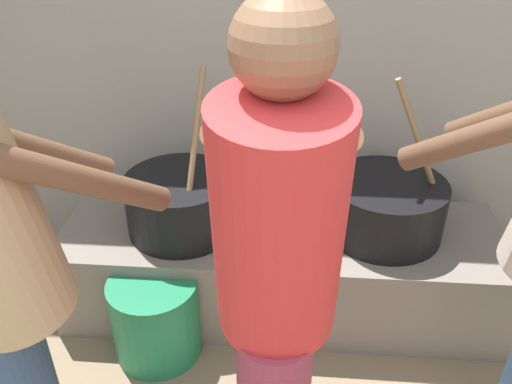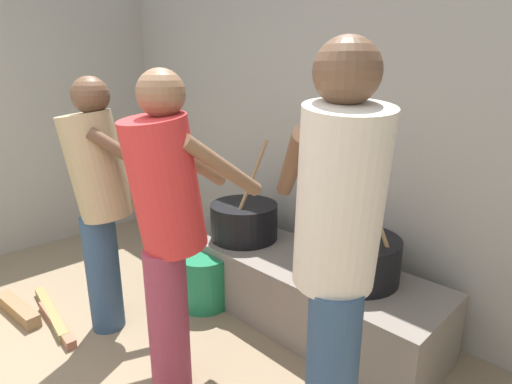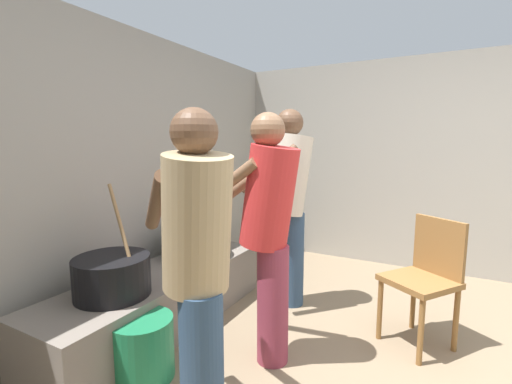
{
  "view_description": "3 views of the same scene",
  "coord_description": "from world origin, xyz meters",
  "px_view_note": "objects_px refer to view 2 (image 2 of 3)",
  "views": [
    {
      "loc": [
        0.09,
        0.2,
        1.72
      ],
      "look_at": [
        -0.01,
        1.5,
        0.94
      ],
      "focal_mm": 35.75,
      "sensor_mm": 36.0,
      "label": 1
    },
    {
      "loc": [
        1.6,
        0.2,
        1.55
      ],
      "look_at": [
        0.06,
        1.73,
        0.92
      ],
      "focal_mm": 28.43,
      "sensor_mm": 36.0,
      "label": 2
    },
    {
      "loc": [
        -1.85,
        0.2,
        1.39
      ],
      "look_at": [
        0.3,
        1.36,
        1.05
      ],
      "focal_mm": 24.76,
      "sensor_mm": 36.0,
      "label": 3
    }
  ],
  "objects_px": {
    "cook_in_tan_shirt": "(100,194)",
    "cooking_pot_secondary": "(244,221)",
    "cook_in_cream_shirt": "(337,246)",
    "bucket_green_plastic": "(204,279)",
    "cook_in_red_shirt": "(168,220)",
    "cooking_pot_main": "(355,258)"
  },
  "relations": [
    {
      "from": "cook_in_cream_shirt",
      "to": "cooking_pot_main",
      "type": "bearing_deg",
      "value": 115.81
    },
    {
      "from": "cooking_pot_secondary",
      "to": "bucket_green_plastic",
      "type": "distance_m",
      "value": 0.49
    },
    {
      "from": "cook_in_tan_shirt",
      "to": "cook_in_red_shirt",
      "type": "distance_m",
      "value": 0.71
    },
    {
      "from": "bucket_green_plastic",
      "to": "cook_in_tan_shirt",
      "type": "bearing_deg",
      "value": -108.63
    },
    {
      "from": "cook_in_cream_shirt",
      "to": "bucket_green_plastic",
      "type": "relative_size",
      "value": 4.54
    },
    {
      "from": "cooking_pot_main",
      "to": "cook_in_tan_shirt",
      "type": "bearing_deg",
      "value": -140.63
    },
    {
      "from": "cook_in_tan_shirt",
      "to": "cook_in_cream_shirt",
      "type": "bearing_deg",
      "value": 7.53
    },
    {
      "from": "cooking_pot_secondary",
      "to": "cook_in_tan_shirt",
      "type": "height_order",
      "value": "cook_in_tan_shirt"
    },
    {
      "from": "cook_in_tan_shirt",
      "to": "bucket_green_plastic",
      "type": "relative_size",
      "value": 4.19
    },
    {
      "from": "cook_in_tan_shirt",
      "to": "cooking_pot_secondary",
      "type": "bearing_deg",
      "value": 73.54
    },
    {
      "from": "cooking_pot_main",
      "to": "bucket_green_plastic",
      "type": "distance_m",
      "value": 1.08
    },
    {
      "from": "cooking_pot_secondary",
      "to": "cook_in_red_shirt",
      "type": "relative_size",
      "value": 0.45
    },
    {
      "from": "cooking_pot_main",
      "to": "cook_in_cream_shirt",
      "type": "height_order",
      "value": "cook_in_cream_shirt"
    },
    {
      "from": "cook_in_cream_shirt",
      "to": "cook_in_red_shirt",
      "type": "bearing_deg",
      "value": -166.1
    },
    {
      "from": "cooking_pot_secondary",
      "to": "cook_in_red_shirt",
      "type": "height_order",
      "value": "cook_in_red_shirt"
    },
    {
      "from": "cook_in_cream_shirt",
      "to": "bucket_green_plastic",
      "type": "distance_m",
      "value": 1.57
    },
    {
      "from": "cook_in_red_shirt",
      "to": "cooking_pot_secondary",
      "type": "bearing_deg",
      "value": 116.47
    },
    {
      "from": "cooking_pot_main",
      "to": "cook_in_red_shirt",
      "type": "distance_m",
      "value": 1.09
    },
    {
      "from": "cook_in_cream_shirt",
      "to": "cook_in_tan_shirt",
      "type": "bearing_deg",
      "value": -172.47
    },
    {
      "from": "cook_in_cream_shirt",
      "to": "bucket_green_plastic",
      "type": "height_order",
      "value": "cook_in_cream_shirt"
    },
    {
      "from": "cook_in_tan_shirt",
      "to": "cook_in_cream_shirt",
      "type": "distance_m",
      "value": 1.52
    },
    {
      "from": "cook_in_tan_shirt",
      "to": "cooking_pot_main",
      "type": "bearing_deg",
      "value": 39.37
    }
  ]
}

